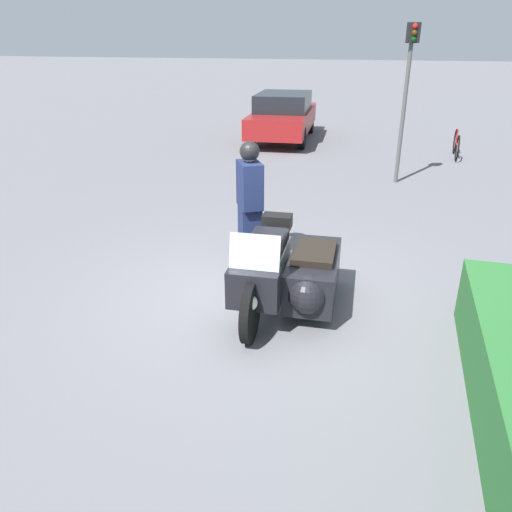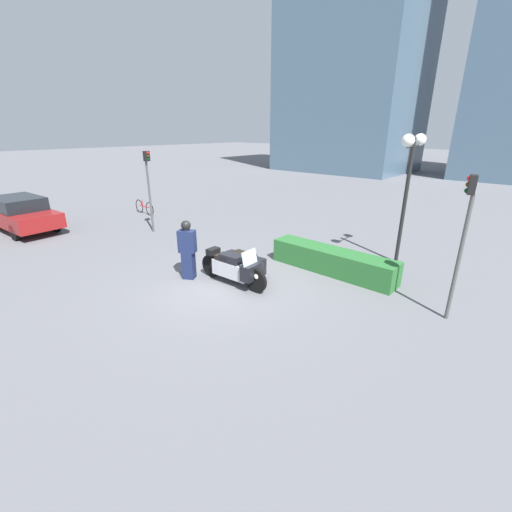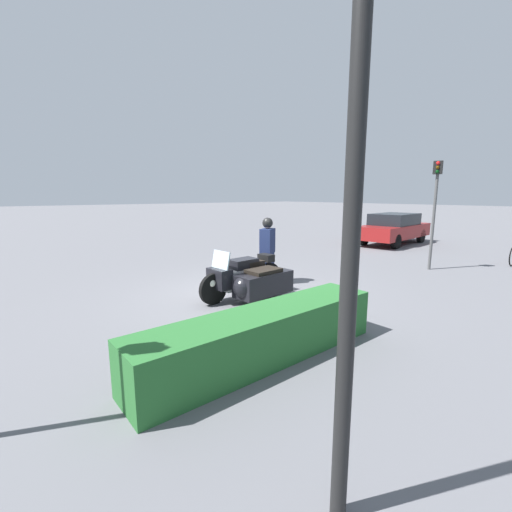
{
  "view_description": "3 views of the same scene",
  "coord_description": "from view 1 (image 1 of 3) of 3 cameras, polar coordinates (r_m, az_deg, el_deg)",
  "views": [
    {
      "loc": [
        5.61,
        1.54,
        3.11
      ],
      "look_at": [
        0.21,
        0.01,
        0.65
      ],
      "focal_mm": 35.0,
      "sensor_mm": 36.0,
      "label": 1
    },
    {
      "loc": [
        6.78,
        -6.17,
        4.26
      ],
      "look_at": [
        0.6,
        0.68,
        0.82
      ],
      "focal_mm": 24.0,
      "sensor_mm": 36.0,
      "label": 2
    },
    {
      "loc": [
        4.94,
        6.4,
        2.4
      ],
      "look_at": [
        -0.13,
        0.24,
        0.96
      ],
      "focal_mm": 24.0,
      "sensor_mm": 36.0,
      "label": 3
    }
  ],
  "objects": [
    {
      "name": "ground_plane",
      "position": [
        6.6,
        0.38,
        -4.48
      ],
      "size": [
        160.0,
        160.0,
        0.0
      ],
      "primitive_type": "plane",
      "color": "slate"
    },
    {
      "name": "police_motorcycle",
      "position": [
        6.12,
        3.83,
        -1.88
      ],
      "size": [
        2.44,
        1.16,
        1.17
      ],
      "rotation": [
        0.0,
        0.0,
        0.06
      ],
      "color": "black",
      "rests_on": "ground"
    },
    {
      "name": "officer_rider",
      "position": [
        7.33,
        -0.71,
        6.47
      ],
      "size": [
        0.57,
        0.5,
        1.79
      ],
      "rotation": [
        0.0,
        0.0,
        2.1
      ],
      "color": "#192347",
      "rests_on": "ground"
    },
    {
      "name": "traffic_light_far",
      "position": [
        11.94,
        16.91,
        18.53
      ],
      "size": [
        0.23,
        0.29,
        3.42
      ],
      "rotation": [
        0.0,
        0.0,
        0.3
      ],
      "color": "#4C4C4C",
      "rests_on": "ground"
    },
    {
      "name": "parked_car_background",
      "position": [
        17.06,
        3.12,
        15.76
      ],
      "size": [
        4.81,
        2.16,
        1.49
      ],
      "rotation": [
        0.0,
        0.0,
        3.23
      ],
      "color": "maroon",
      "rests_on": "ground"
    },
    {
      "name": "bicycle_parked",
      "position": [
        15.55,
        21.91,
        11.73
      ],
      "size": [
        1.77,
        0.08,
        0.77
      ],
      "rotation": [
        0.0,
        0.0,
        -0.02
      ],
      "color": "black",
      "rests_on": "ground"
    }
  ]
}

